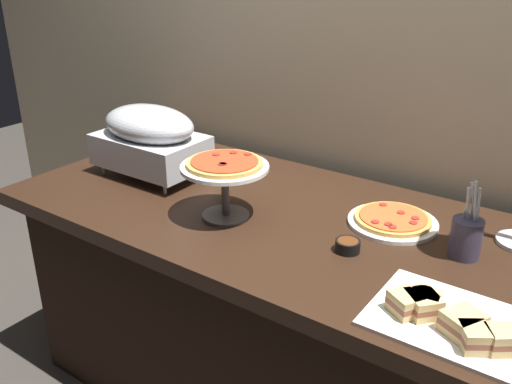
{
  "coord_description": "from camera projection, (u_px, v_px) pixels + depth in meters",
  "views": [
    {
      "loc": [
        0.81,
        -1.34,
        1.53
      ],
      "look_at": [
        -0.13,
        0.0,
        0.81
      ],
      "focal_mm": 39.01,
      "sensor_mm": 36.0,
      "label": 1
    }
  ],
  "objects": [
    {
      "name": "back_wall",
      "position": [
        370.0,
        52.0,
        1.94
      ],
      "size": [
        4.4,
        0.04,
        2.4
      ],
      "primitive_type": "cube",
      "color": "#C6B593",
      "rests_on": "ground_plane"
    },
    {
      "name": "pizza_plate_center",
      "position": [
        225.0,
        171.0,
        1.68
      ],
      "size": [
        0.27,
        0.27,
        0.19
      ],
      "color": "#595B60",
      "rests_on": "buffet_table"
    },
    {
      "name": "pizza_plate_front",
      "position": [
        393.0,
        220.0,
        1.69
      ],
      "size": [
        0.27,
        0.27,
        0.03
      ],
      "color": "white",
      "rests_on": "buffet_table"
    },
    {
      "name": "chafing_dish",
      "position": [
        150.0,
        137.0,
        2.0
      ],
      "size": [
        0.39,
        0.25,
        0.26
      ],
      "color": "#B7BABF",
      "rests_on": "buffet_table"
    },
    {
      "name": "utensil_holder",
      "position": [
        466.0,
        237.0,
        1.49
      ],
      "size": [
        0.08,
        0.08,
        0.22
      ],
      "color": "#383347",
      "rests_on": "buffet_table"
    },
    {
      "name": "sandwich_platter",
      "position": [
        449.0,
        319.0,
        1.22
      ],
      "size": [
        0.35,
        0.27,
        0.06
      ],
      "color": "white",
      "rests_on": "buffet_table"
    },
    {
      "name": "sauce_cup_near",
      "position": [
        348.0,
        245.0,
        1.53
      ],
      "size": [
        0.07,
        0.07,
        0.03
      ],
      "color": "black",
      "rests_on": "buffet_table"
    },
    {
      "name": "buffet_table",
      "position": [
        288.0,
        315.0,
        1.89
      ],
      "size": [
        1.9,
        0.84,
        0.76
      ],
      "color": "black",
      "rests_on": "ground_plane"
    }
  ]
}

